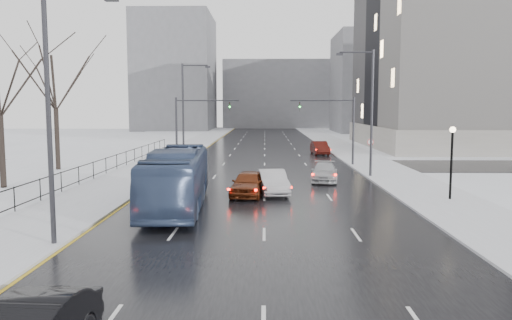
# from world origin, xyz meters

# --- Properties ---
(road) EXTENTS (16.00, 150.00, 0.04)m
(road) POSITION_xyz_m (0.00, 60.00, 0.02)
(road) COLOR black
(road) RESTS_ON ground
(cross_road) EXTENTS (130.00, 10.00, 0.04)m
(cross_road) POSITION_xyz_m (0.00, 48.00, 0.02)
(cross_road) COLOR black
(cross_road) RESTS_ON ground
(sidewalk_left) EXTENTS (5.00, 150.00, 0.16)m
(sidewalk_left) POSITION_xyz_m (-10.50, 60.00, 0.08)
(sidewalk_left) COLOR silver
(sidewalk_left) RESTS_ON ground
(sidewalk_right) EXTENTS (5.00, 150.00, 0.16)m
(sidewalk_right) POSITION_xyz_m (10.50, 60.00, 0.08)
(sidewalk_right) COLOR silver
(sidewalk_right) RESTS_ON ground
(park_strip) EXTENTS (14.00, 150.00, 0.12)m
(park_strip) POSITION_xyz_m (-20.00, 60.00, 0.06)
(park_strip) COLOR white
(park_strip) RESTS_ON ground
(tree_park_d) EXTENTS (8.75, 8.75, 12.50)m
(tree_park_d) POSITION_xyz_m (-17.80, 34.00, 0.00)
(tree_park_d) COLOR black
(tree_park_d) RESTS_ON ground
(tree_park_e) EXTENTS (9.45, 9.45, 13.50)m
(tree_park_e) POSITION_xyz_m (-18.20, 44.00, 0.00)
(tree_park_e) COLOR black
(tree_park_e) RESTS_ON ground
(iron_fence) EXTENTS (0.06, 70.00, 1.30)m
(iron_fence) POSITION_xyz_m (-13.00, 30.00, 0.91)
(iron_fence) COLOR black
(iron_fence) RESTS_ON sidewalk_left
(streetlight_r_mid) EXTENTS (2.95, 0.25, 10.00)m
(streetlight_r_mid) POSITION_xyz_m (8.17, 40.00, 5.62)
(streetlight_r_mid) COLOR #2D2D33
(streetlight_r_mid) RESTS_ON ground
(streetlight_l_near) EXTENTS (2.95, 0.25, 10.00)m
(streetlight_l_near) POSITION_xyz_m (-8.17, 20.00, 5.62)
(streetlight_l_near) COLOR #2D2D33
(streetlight_l_near) RESTS_ON ground
(streetlight_l_far) EXTENTS (2.95, 0.25, 10.00)m
(streetlight_l_far) POSITION_xyz_m (-8.17, 52.00, 5.62)
(streetlight_l_far) COLOR #2D2D33
(streetlight_l_far) RESTS_ON ground
(lamppost_r_mid) EXTENTS (0.36, 0.36, 4.28)m
(lamppost_r_mid) POSITION_xyz_m (11.00, 30.00, 2.94)
(lamppost_r_mid) COLOR black
(lamppost_r_mid) RESTS_ON sidewalk_right
(mast_signal_right) EXTENTS (6.10, 0.33, 6.50)m
(mast_signal_right) POSITION_xyz_m (7.33, 48.00, 4.11)
(mast_signal_right) COLOR #2D2D33
(mast_signal_right) RESTS_ON ground
(mast_signal_left) EXTENTS (6.10, 0.33, 6.50)m
(mast_signal_left) POSITION_xyz_m (-7.33, 48.00, 4.11)
(mast_signal_left) COLOR #2D2D33
(mast_signal_left) RESTS_ON ground
(no_uturn_sign) EXTENTS (0.60, 0.06, 2.70)m
(no_uturn_sign) POSITION_xyz_m (9.20, 44.00, 2.30)
(no_uturn_sign) COLOR #2D2D33
(no_uturn_sign) RESTS_ON sidewalk_right
(bldg_far_right) EXTENTS (24.00, 20.00, 22.00)m
(bldg_far_right) POSITION_xyz_m (28.00, 115.00, 11.00)
(bldg_far_right) COLOR slate
(bldg_far_right) RESTS_ON ground
(bldg_far_left) EXTENTS (18.00, 22.00, 28.00)m
(bldg_far_left) POSITION_xyz_m (-22.00, 125.00, 14.00)
(bldg_far_left) COLOR slate
(bldg_far_left) RESTS_ON ground
(bldg_far_center) EXTENTS (30.00, 18.00, 18.00)m
(bldg_far_center) POSITION_xyz_m (4.00, 140.00, 9.00)
(bldg_far_center) COLOR slate
(bldg_far_center) RESTS_ON ground
(bus) EXTENTS (3.47, 11.86, 3.26)m
(bus) POSITION_xyz_m (-4.80, 27.64, 1.67)
(bus) COLOR #3A4C72
(bus) RESTS_ON road
(sedan_center_near) EXTENTS (2.46, 4.84, 1.58)m
(sedan_center_near) POSITION_xyz_m (-1.00, 31.49, 0.83)
(sedan_center_near) COLOR #662911
(sedan_center_near) RESTS_ON road
(sedan_right_near) EXTENTS (2.26, 4.87, 1.55)m
(sedan_right_near) POSITION_xyz_m (0.50, 32.23, 0.81)
(sedan_right_near) COLOR #B3B1B6
(sedan_right_near) RESTS_ON road
(sedan_right_far) EXTENTS (2.51, 4.91, 1.36)m
(sedan_right_far) POSITION_xyz_m (4.50, 37.87, 0.72)
(sedan_right_far) COLOR #A3A4A8
(sedan_right_far) RESTS_ON road
(sedan_right_distant) EXTENTS (1.98, 4.80, 1.55)m
(sedan_right_distant) POSITION_xyz_m (6.48, 59.11, 0.81)
(sedan_right_distant) COLOR #400F0B
(sedan_right_distant) RESTS_ON road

